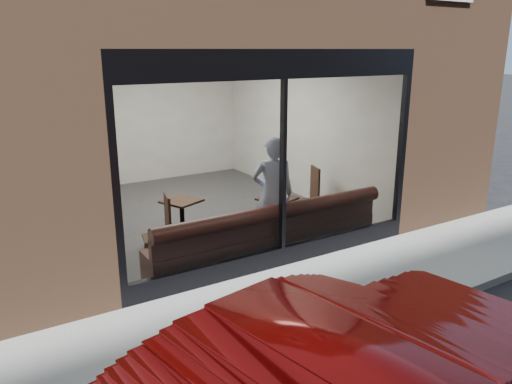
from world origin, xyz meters
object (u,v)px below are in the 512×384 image
cafe_table_left (181,201)px  cafe_chair_right (306,202)px  person (273,194)px  banquette (267,243)px  cafe_chair_left (157,238)px  cafe_table_right (277,199)px

cafe_table_left → cafe_chair_right: bearing=3.0°
person → cafe_table_left: person is taller
person → cafe_chair_right: person is taller
person → banquette: bearing=64.9°
banquette → person: bearing=43.2°
cafe_chair_left → person: bearing=164.9°
banquette → cafe_chair_right: 2.32m
person → cafe_table_right: person is taller
cafe_table_left → person: bearing=-42.2°
person → cafe_chair_left: size_ratio=4.21×
cafe_table_left → cafe_table_right: bearing=-26.7°
cafe_table_right → cafe_chair_right: cafe_table_right is taller
person → cafe_table_left: 1.56m
cafe_table_left → cafe_table_right: size_ratio=1.01×
banquette → cafe_chair_left: size_ratio=8.93×
cafe_table_right → cafe_table_left: bearing=153.3°
cafe_table_right → cafe_chair_right: bearing=34.2°
cafe_chair_left → cafe_chair_right: bearing=-162.1°
cafe_table_right → cafe_chair_right: size_ratio=1.30×
person → cafe_table_left: (-1.15, 1.04, -0.20)m
banquette → cafe_table_right: 0.93m
person → cafe_chair_left: person is taller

